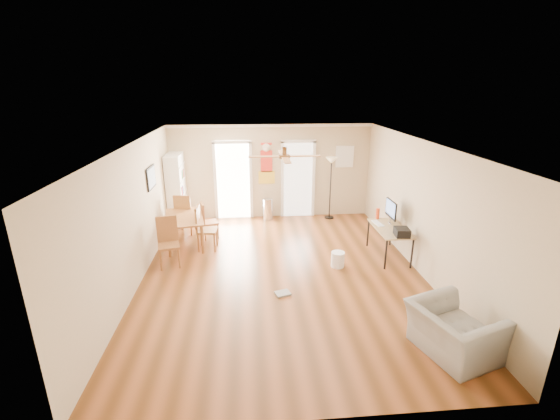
{
  "coord_description": "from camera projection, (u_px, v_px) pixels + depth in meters",
  "views": [
    {
      "loc": [
        -0.63,
        -6.77,
        3.63
      ],
      "look_at": [
        0.0,
        0.6,
        1.15
      ],
      "focal_mm": 24.3,
      "sensor_mm": 36.0,
      "label": 1
    }
  ],
  "objects": [
    {
      "name": "wastebasket_a",
      "position": [
        338.0,
        259.0,
        7.86
      ],
      "size": [
        0.35,
        0.35,
        0.32
      ],
      "primitive_type": "cylinder",
      "rotation": [
        0.0,
        0.0,
        0.33
      ],
      "color": "white",
      "rests_on": "floor"
    },
    {
      "name": "dining_chair_far",
      "position": [
        185.0,
        213.0,
        9.55
      ],
      "size": [
        0.49,
        0.49,
        1.03
      ],
      "primitive_type": null,
      "rotation": [
        0.0,
        0.0,
        2.98
      ],
      "color": "#9A6531",
      "rests_on": "floor"
    },
    {
      "name": "dining_chair_right_a",
      "position": [
        210.0,
        220.0,
        9.25
      ],
      "size": [
        0.46,
        0.46,
        0.9
      ],
      "primitive_type": null,
      "rotation": [
        0.0,
        0.0,
        1.86
      ],
      "color": "#9B5932",
      "rests_on": "floor"
    },
    {
      "name": "imac",
      "position": [
        391.0,
        212.0,
        8.32
      ],
      "size": [
        0.13,
        0.58,
        0.53
      ],
      "primitive_type": null,
      "rotation": [
        0.0,
        0.0,
        0.09
      ],
      "color": "black",
      "rests_on": "computer_desk"
    },
    {
      "name": "kitchen_doorway",
      "position": [
        233.0,
        182.0,
        10.48
      ],
      "size": [
        0.9,
        0.1,
        2.1
      ],
      "primitive_type": null,
      "color": "white",
      "rests_on": "wall_back"
    },
    {
      "name": "floor",
      "position": [
        283.0,
        274.0,
        7.6
      ],
      "size": [
        7.0,
        7.0,
        0.0
      ],
      "primitive_type": "plane",
      "color": "brown",
      "rests_on": "ground"
    },
    {
      "name": "ceiling_fan",
      "position": [
        284.0,
        156.0,
        6.55
      ],
      "size": [
        1.24,
        1.24,
        0.2
      ],
      "primitive_type": null,
      "color": "#593819",
      "rests_on": "ceiling"
    },
    {
      "name": "bookshelf",
      "position": [
        176.0,
        190.0,
        10.0
      ],
      "size": [
        0.5,
        0.9,
        1.91
      ],
      "primitive_type": null,
      "rotation": [
        0.0,
        0.0,
        -0.14
      ],
      "color": "white",
      "rests_on": "floor"
    },
    {
      "name": "crown_molding",
      "position": [
        283.0,
        146.0,
        6.79
      ],
      "size": [
        5.5,
        7.0,
        0.08
      ],
      "primitive_type": null,
      "color": "white",
      "rests_on": "wall_back"
    },
    {
      "name": "floor_cloth",
      "position": [
        283.0,
        293.0,
        6.85
      ],
      "size": [
        0.31,
        0.27,
        0.04
      ],
      "primitive_type": "cube",
      "rotation": [
        0.0,
        0.0,
        0.3
      ],
      "color": "gray",
      "rests_on": "floor"
    },
    {
      "name": "computer_desk",
      "position": [
        389.0,
        242.0,
        8.27
      ],
      "size": [
        0.63,
        1.26,
        0.68
      ],
      "primitive_type": null,
      "color": "tan",
      "rests_on": "floor"
    },
    {
      "name": "torchiere_lamp",
      "position": [
        330.0,
        188.0,
        10.49
      ],
      "size": [
        0.42,
        0.42,
        1.74
      ],
      "primitive_type": null,
      "rotation": [
        0.0,
        0.0,
        0.33
      ],
      "color": "black",
      "rests_on": "floor"
    },
    {
      "name": "wall_front",
      "position": [
        314.0,
        322.0,
        3.88
      ],
      "size": [
        5.5,
        0.04,
        2.6
      ],
      "primitive_type": null,
      "color": "beige",
      "rests_on": "floor"
    },
    {
      "name": "keyboard",
      "position": [
        378.0,
        223.0,
        8.39
      ],
      "size": [
        0.18,
        0.43,
        0.02
      ],
      "primitive_type": "cube",
      "rotation": [
        0.0,
        0.0,
        0.11
      ],
      "color": "silver",
      "rests_on": "computer_desk"
    },
    {
      "name": "orange_bottle",
      "position": [
        378.0,
        214.0,
        8.67
      ],
      "size": [
        0.1,
        0.1,
        0.25
      ],
      "primitive_type": "cylinder",
      "rotation": [
        0.0,
        0.0,
        0.28
      ],
      "color": "red",
      "rests_on": "computer_desk"
    },
    {
      "name": "trash_can",
      "position": [
        268.0,
        209.0,
        10.56
      ],
      "size": [
        0.33,
        0.33,
        0.6
      ],
      "primitive_type": "cylinder",
      "rotation": [
        0.0,
        0.0,
        0.21
      ],
      "color": "silver",
      "rests_on": "floor"
    },
    {
      "name": "ceiling",
      "position": [
        283.0,
        144.0,
        6.78
      ],
      "size": [
        5.5,
        7.0,
        0.0
      ],
      "primitive_type": null,
      "color": "silver",
      "rests_on": "floor"
    },
    {
      "name": "armchair",
      "position": [
        453.0,
        332.0,
        5.26
      ],
      "size": [
        1.23,
        1.32,
        0.7
      ],
      "primitive_type": "imported",
      "rotation": [
        0.0,
        0.0,
        1.89
      ],
      "color": "gray",
      "rests_on": "floor"
    },
    {
      "name": "ac_grille",
      "position": [
        345.0,
        157.0,
        10.51
      ],
      "size": [
        0.5,
        0.04,
        0.6
      ],
      "primitive_type": "cube",
      "color": "white",
      "rests_on": "wall_back"
    },
    {
      "name": "wall_back",
      "position": [
        271.0,
        172.0,
        10.5
      ],
      "size": [
        5.5,
        0.04,
        2.6
      ],
      "primitive_type": null,
      "color": "beige",
      "rests_on": "floor"
    },
    {
      "name": "wall_left",
      "position": [
        134.0,
        217.0,
        6.97
      ],
      "size": [
        0.04,
        7.0,
        2.6
      ],
      "primitive_type": null,
      "color": "beige",
      "rests_on": "floor"
    },
    {
      "name": "wall_decal",
      "position": [
        266.0,
        163.0,
        10.39
      ],
      "size": [
        0.46,
        0.03,
        1.1
      ],
      "primitive_type": "cube",
      "color": "red",
      "rests_on": "wall_back"
    },
    {
      "name": "dining_chair_right_b",
      "position": [
        207.0,
        228.0,
        8.59
      ],
      "size": [
        0.44,
        0.44,
        1.02
      ],
      "primitive_type": null,
      "rotation": [
        0.0,
        0.0,
        1.51
      ],
      "color": "#945C2F",
      "rests_on": "floor"
    },
    {
      "name": "framed_poster",
      "position": [
        151.0,
        178.0,
        8.16
      ],
      "size": [
        0.04,
        0.66,
        0.48
      ],
      "primitive_type": "cube",
      "color": "black",
      "rests_on": "wall_left"
    },
    {
      "name": "dining_table",
      "position": [
        185.0,
        230.0,
        8.91
      ],
      "size": [
        1.06,
        1.51,
        0.69
      ],
      "primitive_type": null,
      "rotation": [
        0.0,
        0.0,
        0.17
      ],
      "color": "#A66D35",
      "rests_on": "floor"
    },
    {
      "name": "dining_chair_near",
      "position": [
        168.0,
        243.0,
        7.78
      ],
      "size": [
        0.51,
        0.51,
        1.03
      ],
      "primitive_type": null,
      "rotation": [
        0.0,
        0.0,
        0.22
      ],
      "color": "#9C6232",
      "rests_on": "floor"
    },
    {
      "name": "printer",
      "position": [
        402.0,
        232.0,
        7.69
      ],
      "size": [
        0.31,
        0.35,
        0.17
      ],
      "primitive_type": "cube",
      "rotation": [
        0.0,
        0.0,
        -0.1
      ],
      "color": "black",
      "rests_on": "computer_desk"
    },
    {
      "name": "wall_right",
      "position": [
        422.0,
        209.0,
        7.41
      ],
      "size": [
        0.04,
        7.0,
        2.6
      ],
      "primitive_type": null,
      "color": "beige",
      "rests_on": "floor"
    },
    {
      "name": "bathroom_doorway",
      "position": [
        298.0,
        180.0,
        10.62
      ],
      "size": [
        0.8,
        0.1,
        2.1
      ],
      "primitive_type": null,
      "color": "white",
      "rests_on": "wall_back"
    }
  ]
}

